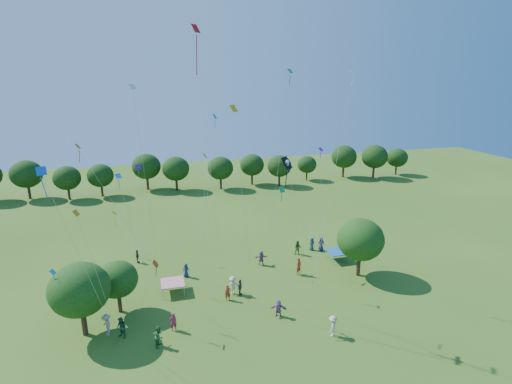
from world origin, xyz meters
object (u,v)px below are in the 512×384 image
at_px(tent_red_stripe, 173,283).
at_px(tent_blue, 338,252).
at_px(near_tree_west, 80,290).
at_px(pirate_kite, 288,167).
at_px(near_tree_north, 117,279).
at_px(near_tree_east, 360,240).
at_px(red_high_kite, 201,83).

bearing_deg(tent_red_stripe, tent_blue, 6.77).
bearing_deg(near_tree_west, pirate_kite, -7.87).
distance_m(near_tree_west, near_tree_north, 3.83).
xyz_separation_m(near_tree_east, red_high_kite, (-15.94, -1.04, 15.59)).
bearing_deg(tent_blue, red_high_kite, -162.44).
height_order(tent_red_stripe, tent_blue, same).
relative_size(near_tree_west, near_tree_north, 1.30).
distance_m(tent_red_stripe, tent_blue, 18.72).
xyz_separation_m(near_tree_west, pirate_kite, (16.34, -2.26, 9.36)).
bearing_deg(pirate_kite, tent_red_stripe, 141.84).
height_order(near_tree_east, red_high_kite, red_high_kite).
relative_size(near_tree_west, near_tree_east, 1.00).
bearing_deg(near_tree_west, tent_red_stripe, 33.19).
bearing_deg(near_tree_north, tent_blue, 10.49).
bearing_deg(red_high_kite, near_tree_east, 3.74).
relative_size(near_tree_north, red_high_kite, 0.21).
relative_size(near_tree_east, tent_blue, 2.83).
bearing_deg(near_tree_east, red_high_kite, -176.26).
bearing_deg(near_tree_west, red_high_kite, 11.43).
distance_m(near_tree_east, pirate_kite, 14.79).
bearing_deg(red_high_kite, near_tree_north, 175.82).
bearing_deg(near_tree_north, pirate_kite, -19.77).
relative_size(near_tree_east, pirate_kite, 0.48).
height_order(near_tree_north, near_tree_east, near_tree_east).
bearing_deg(red_high_kite, tent_blue, 17.56).
height_order(near_tree_north, tent_red_stripe, near_tree_north).
bearing_deg(near_tree_west, near_tree_north, 46.24).
height_order(near_tree_north, tent_blue, near_tree_north).
bearing_deg(near_tree_east, tent_red_stripe, 175.05).
bearing_deg(near_tree_north, near_tree_west, -133.76).
relative_size(tent_red_stripe, red_high_kite, 0.10).
bearing_deg(tent_red_stripe, pirate_kite, -38.16).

